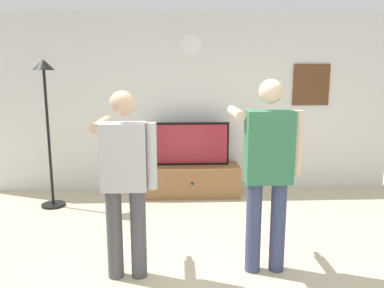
{
  "coord_description": "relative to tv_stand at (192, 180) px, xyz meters",
  "views": [
    {
      "loc": [
        -0.15,
        -2.86,
        1.83
      ],
      "look_at": [
        0.02,
        1.2,
        1.05
      ],
      "focal_mm": 35.26,
      "sensor_mm": 36.0,
      "label": 1
    }
  ],
  "objects": [
    {
      "name": "back_wall",
      "position": [
        -0.08,
        0.35,
        1.12
      ],
      "size": [
        6.4,
        0.1,
        2.7
      ],
      "primitive_type": "cube",
      "color": "silver",
      "rests_on": "ground_plane"
    },
    {
      "name": "tv_stand",
      "position": [
        0.0,
        0.0,
        0.0
      ],
      "size": [
        1.41,
        0.54,
        0.46
      ],
      "color": "olive",
      "rests_on": "ground_plane"
    },
    {
      "name": "television",
      "position": [
        0.0,
        0.05,
        0.55
      ],
      "size": [
        1.11,
        0.07,
        0.64
      ],
      "color": "black",
      "rests_on": "tv_stand"
    },
    {
      "name": "wall_clock",
      "position": [
        0.0,
        0.29,
        2.0
      ],
      "size": [
        0.31,
        0.03,
        0.31
      ],
      "primitive_type": "cylinder",
      "rotation": [
        1.57,
        0.0,
        0.0
      ],
      "color": "white"
    },
    {
      "name": "framed_picture",
      "position": [
        1.84,
        0.3,
        1.41
      ],
      "size": [
        0.56,
        0.04,
        0.62
      ],
      "primitive_type": "cube",
      "color": "brown"
    },
    {
      "name": "floor_lamp",
      "position": [
        -1.94,
        -0.41,
        1.19
      ],
      "size": [
        0.32,
        0.32,
        1.99
      ],
      "color": "black",
      "rests_on": "ground_plane"
    },
    {
      "name": "person_standing_nearer_lamp",
      "position": [
        -0.68,
        -2.27,
        0.71
      ],
      "size": [
        0.56,
        0.78,
        1.68
      ],
      "color": "#4C4C51",
      "rests_on": "ground_plane"
    },
    {
      "name": "person_standing_nearer_couch",
      "position": [
        0.59,
        -2.22,
        0.78
      ],
      "size": [
        0.59,
        0.78,
        1.77
      ],
      "color": "#384266",
      "rests_on": "ground_plane"
    }
  ]
}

